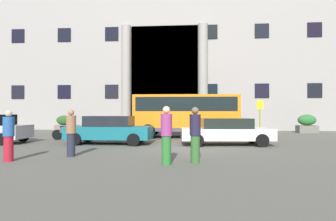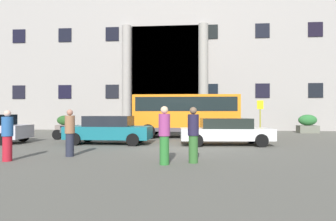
# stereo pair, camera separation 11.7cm
# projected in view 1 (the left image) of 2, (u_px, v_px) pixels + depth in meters

# --- Properties ---
(ground_plane) EXTENTS (80.00, 64.00, 0.12)m
(ground_plane) POSITION_uv_depth(u_px,v_px,m) (180.00, 149.00, 13.68)
(ground_plane) COLOR #57564D
(office_building_facade) EXTENTS (39.76, 9.68, 16.21)m
(office_building_facade) POSITION_uv_depth(u_px,v_px,m) (186.00, 52.00, 31.15)
(office_building_facade) COLOR gray
(office_building_facade) RESTS_ON ground_plane
(orange_minibus) EXTENTS (6.68, 2.77, 2.75)m
(orange_minibus) POSITION_uv_depth(u_px,v_px,m) (186.00, 112.00, 19.16)
(orange_minibus) COLOR orange
(orange_minibus) RESTS_ON ground_plane
(bus_stop_sign) EXTENTS (0.44, 0.08, 2.47)m
(bus_stop_sign) POSITION_uv_depth(u_px,v_px,m) (260.00, 114.00, 20.53)
(bus_stop_sign) COLOR #989515
(bus_stop_sign) RESTS_ON ground_plane
(hedge_planter_entrance_right) EXTENTS (1.48, 0.99, 1.46)m
(hedge_planter_entrance_right) POSITION_uv_depth(u_px,v_px,m) (307.00, 124.00, 23.28)
(hedge_planter_entrance_right) COLOR #636557
(hedge_planter_entrance_right) RESTS_ON ground_plane
(hedge_planter_entrance_left) EXTENTS (1.40, 0.76, 1.37)m
(hedge_planter_entrance_left) POSITION_uv_depth(u_px,v_px,m) (64.00, 124.00, 25.08)
(hedge_planter_entrance_left) COLOR #6E625C
(hedge_planter_entrance_left) RESTS_ON ground_plane
(hedge_planter_far_west) EXTENTS (2.15, 0.87, 1.42)m
(hedge_planter_far_west) POSITION_uv_depth(u_px,v_px,m) (206.00, 124.00, 23.96)
(hedge_planter_far_west) COLOR gray
(hedge_planter_far_west) RESTS_ON ground_plane
(parked_coupe_end) EXTENTS (4.38, 2.04, 1.45)m
(parked_coupe_end) POSITION_uv_depth(u_px,v_px,m) (109.00, 130.00, 15.19)
(parked_coupe_end) COLOR #16636F
(parked_coupe_end) RESTS_ON ground_plane
(parked_compact_extra) EXTENTS (4.61, 2.27, 1.34)m
(parked_compact_extra) POSITION_uv_depth(u_px,v_px,m) (226.00, 131.00, 14.74)
(parked_compact_extra) COLOR white
(parked_compact_extra) RESTS_ON ground_plane
(motorcycle_near_kerb) EXTENTS (1.98, 0.55, 0.89)m
(motorcycle_near_kerb) POSITION_uv_depth(u_px,v_px,m) (67.00, 132.00, 17.38)
(motorcycle_near_kerb) COLOR black
(motorcycle_near_kerb) RESTS_ON ground_plane
(scooter_by_planter) EXTENTS (2.00, 0.58, 0.89)m
(scooter_by_planter) POSITION_uv_depth(u_px,v_px,m) (124.00, 132.00, 17.20)
(scooter_by_planter) COLOR black
(scooter_by_planter) RESTS_ON ground_plane
(pedestrian_woman_dark_dress) EXTENTS (0.36, 0.36, 1.83)m
(pedestrian_woman_dark_dress) POSITION_uv_depth(u_px,v_px,m) (166.00, 135.00, 9.18)
(pedestrian_woman_dark_dress) COLOR #286F2C
(pedestrian_woman_dark_dress) RESTS_ON ground_plane
(pedestrian_man_crossing) EXTENTS (0.36, 0.36, 1.81)m
(pedestrian_man_crossing) POSITION_uv_depth(u_px,v_px,m) (195.00, 134.00, 9.50)
(pedestrian_man_crossing) COLOR #2F6029
(pedestrian_man_crossing) RESTS_ON ground_plane
(pedestrian_child_trailing) EXTENTS (0.36, 0.36, 1.75)m
(pedestrian_child_trailing) POSITION_uv_depth(u_px,v_px,m) (71.00, 133.00, 10.87)
(pedestrian_child_trailing) COLOR #222534
(pedestrian_child_trailing) RESTS_ON ground_plane
(pedestrian_man_red_shirt) EXTENTS (0.36, 0.36, 1.71)m
(pedestrian_man_red_shirt) POSITION_uv_depth(u_px,v_px,m) (9.00, 135.00, 9.81)
(pedestrian_man_red_shirt) COLOR #A91926
(pedestrian_man_red_shirt) RESTS_ON ground_plane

